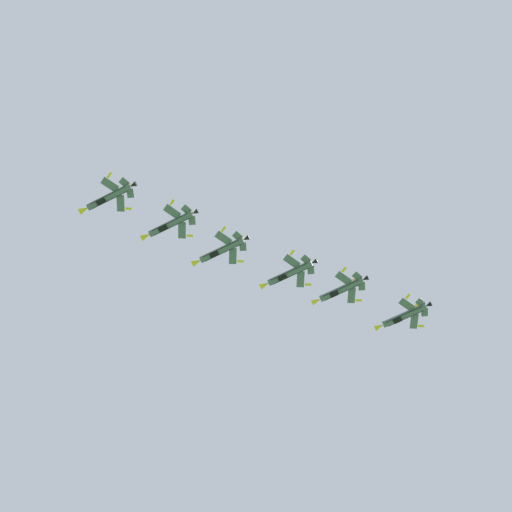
{
  "coord_description": "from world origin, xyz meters",
  "views": [
    {
      "loc": [
        3.96,
        -5.61,
        1.69
      ],
      "look_at": [
        -10.72,
        37.11,
        151.02
      ],
      "focal_mm": 42.92,
      "sensor_mm": 36.0,
      "label": 1
    }
  ],
  "objects": [
    {
      "name": "fighter_jet_right_wing",
      "position": [
        -18.39,
        32.36,
        149.24
      ],
      "size": [
        15.96,
        10.58,
        4.35
      ],
      "rotation": [
        0.0,
        -0.01,
        1.45
      ],
      "color": "#4C5666"
    },
    {
      "name": "fighter_jet_right_outer",
      "position": [
        7.04,
        53.05,
        151.23
      ],
      "size": [
        15.96,
        10.58,
        4.34
      ],
      "rotation": [
        0.0,
        0.01,
        1.45
      ],
      "color": "#4C5666"
    },
    {
      "name": "fighter_jet_trail_slot",
      "position": [
        20.52,
        64.96,
        150.23
      ],
      "size": [
        15.96,
        10.58,
        4.35
      ],
      "rotation": [
        0.0,
        -0.03,
        1.45
      ],
      "color": "#4C5666"
    },
    {
      "name": "fighter_jet_left_wing",
      "position": [
        -28.15,
        21.95,
        149.57
      ],
      "size": [
        15.96,
        10.58,
        4.35
      ],
      "rotation": [
        0.0,
        0.03,
        1.45
      ],
      "color": "#4C5666"
    },
    {
      "name": "fighter_jet_left_outer",
      "position": [
        -4.08,
        43.61,
        148.77
      ],
      "size": [
        15.96,
        10.58,
        4.36
      ],
      "rotation": [
        0.0,
        0.03,
        1.45
      ],
      "color": "#4C5666"
    },
    {
      "name": "fighter_jet_lead",
      "position": [
        -40.17,
        10.71,
        149.96
      ],
      "size": [
        15.96,
        10.58,
        4.36
      ],
      "rotation": [
        0.0,
        -0.04,
        1.45
      ],
      "color": "#4C5666"
    }
  ]
}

